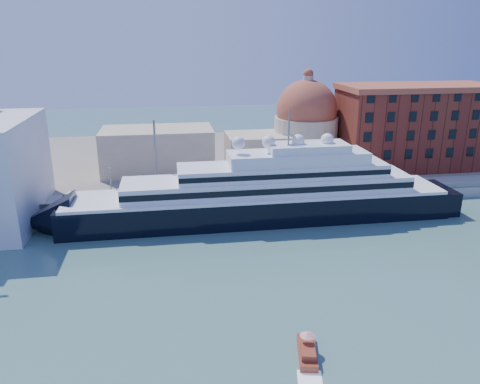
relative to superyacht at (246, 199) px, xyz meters
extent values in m
plane|color=#3C6968|center=(1.25, -23.00, -4.78)|extent=(400.00, 400.00, 0.00)
cube|color=gray|center=(1.25, 11.00, -3.53)|extent=(180.00, 10.00, 2.50)
cube|color=slate|center=(1.25, 52.00, -3.78)|extent=(260.00, 72.00, 2.00)
cube|color=slate|center=(1.25, 6.50, -1.68)|extent=(180.00, 0.10, 1.20)
cube|color=black|center=(2.52, 0.00, -2.46)|extent=(82.10, 12.63, 6.84)
cone|color=black|center=(-40.64, 0.00, -2.46)|extent=(10.53, 12.63, 12.63)
cube|color=black|center=(43.57, 0.00, -2.67)|extent=(6.32, 11.58, 6.32)
cube|color=white|center=(2.52, 0.00, 1.22)|extent=(80.00, 12.84, 0.63)
cube|color=white|center=(4.63, 0.00, 3.12)|extent=(61.05, 10.53, 3.16)
cube|color=black|center=(4.63, -5.26, 3.12)|extent=(61.05, 0.15, 1.26)
cube|color=white|center=(7.78, 0.00, 6.06)|extent=(44.21, 9.47, 2.74)
cube|color=white|center=(10.94, 0.00, 8.70)|extent=(29.47, 8.42, 2.53)
cube|color=white|center=(13.05, 0.00, 10.80)|extent=(16.84, 7.37, 1.68)
cylinder|color=slate|center=(8.84, 0.00, 15.22)|extent=(0.32, 0.32, 7.37)
sphere|color=white|center=(-1.69, 0.00, 12.27)|extent=(2.74, 2.74, 2.74)
sphere|color=white|center=(4.63, 0.00, 12.27)|extent=(2.74, 2.74, 2.74)
sphere|color=white|center=(10.94, 0.00, 12.27)|extent=(2.74, 2.74, 2.74)
sphere|color=white|center=(17.26, 0.00, 12.27)|extent=(2.74, 2.74, 2.74)
cube|color=white|center=(-30.77, -1.63, -4.21)|extent=(11.75, 5.29, 1.51)
cube|color=white|center=(-28.89, -1.89, -2.98)|extent=(4.07, 2.86, 1.13)
cube|color=maroon|center=(-0.22, -45.95, -4.40)|extent=(3.51, 6.84, 1.09)
cube|color=maroon|center=(-0.45, -47.02, -3.47)|extent=(2.28, 3.03, 0.87)
cylinder|color=slate|center=(-0.11, -45.42, -3.04)|extent=(0.07, 0.07, 1.74)
cone|color=red|center=(-0.11, -45.42, -2.06)|extent=(1.96, 1.96, 0.44)
cube|color=maroon|center=(53.25, 29.00, 8.22)|extent=(42.00, 18.00, 22.00)
cube|color=#994832|center=(53.25, 29.00, 19.72)|extent=(43.00, 19.00, 1.50)
cylinder|color=beige|center=(23.25, 35.00, 4.22)|extent=(18.00, 18.00, 14.00)
sphere|color=#994832|center=(23.25, 35.00, 13.22)|extent=(17.00, 17.00, 17.00)
cylinder|color=beige|center=(23.25, 35.00, 21.22)|extent=(3.00, 3.00, 3.00)
cube|color=beige|center=(9.25, 33.00, 2.22)|extent=(18.00, 14.00, 10.00)
cube|color=beige|center=(-18.75, 35.00, 3.22)|extent=(30.00, 16.00, 12.00)
cylinder|color=slate|center=(-28.75, 8.00, 1.72)|extent=(0.24, 0.24, 8.00)
cube|color=slate|center=(-28.75, 8.00, 5.82)|extent=(0.80, 0.30, 0.25)
cylinder|color=slate|center=(1.25, 8.00, 1.72)|extent=(0.24, 0.24, 8.00)
cube|color=slate|center=(1.25, 8.00, 5.82)|extent=(0.80, 0.30, 0.25)
cylinder|color=slate|center=(31.25, 8.00, 1.72)|extent=(0.24, 0.24, 8.00)
cube|color=slate|center=(31.25, 8.00, 5.82)|extent=(0.80, 0.30, 0.25)
cylinder|color=slate|center=(-18.75, 10.00, 6.72)|extent=(0.50, 0.50, 18.00)
camera|label=1|loc=(-16.09, -92.75, 32.88)|focal=35.00mm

